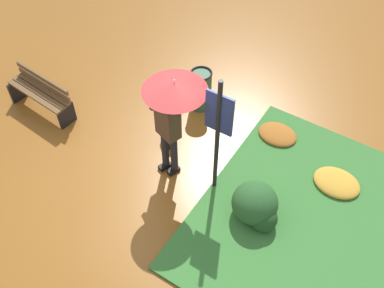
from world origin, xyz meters
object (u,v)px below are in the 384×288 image
Objects in this scene: info_sign_post at (218,126)px; trash_bin at (201,90)px; person_with_umbrella at (172,104)px; park_bench at (41,94)px; handbag at (167,139)px.

info_sign_post reaches higher than trash_bin.
info_sign_post is (0.75, 0.07, -0.11)m from person_with_umbrella.
park_bench is 3.00m from trash_bin.
trash_bin is at bearing 128.82° from info_sign_post.
handbag is (-0.45, 0.42, -1.42)m from person_with_umbrella.
person_with_umbrella is at bearing -174.38° from info_sign_post.
person_with_umbrella reaches higher than trash_bin.
trash_bin is (-1.22, 1.51, -1.03)m from info_sign_post.
person_with_umbrella is 5.53× the size of handbag.
info_sign_post is 1.82m from handbag.
handbag is at bearing 12.29° from park_bench.
trash_bin is at bearing 90.74° from handbag.
person_with_umbrella is 3.16m from park_bench.
park_bench is at bearing -177.01° from info_sign_post.
person_with_umbrella is at bearing -43.22° from handbag.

